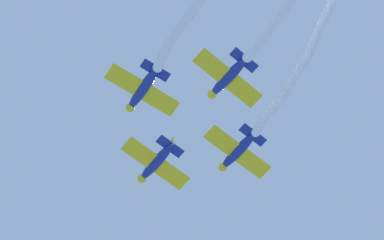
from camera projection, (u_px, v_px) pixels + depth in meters
The scene contains 5 objects.
airplane_lead at pixel (156, 163), 86.79m from camera, with size 5.91×6.89×1.85m.
airplane_left_wing at pixel (143, 89), 83.02m from camera, with size 5.69×7.15×1.85m.
airplane_right_wing at pixel (238, 151), 86.59m from camera, with size 5.92×6.87×1.85m.
smoke_trail_right_wing at pixel (300, 63), 84.12m from camera, with size 15.01×7.86×3.80m.
airplane_slot at pixel (228, 77), 82.72m from camera, with size 5.97×6.79×1.85m.
Camera 1 is at (40.53, -1.56, 2.42)m, focal length 83.23 mm.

